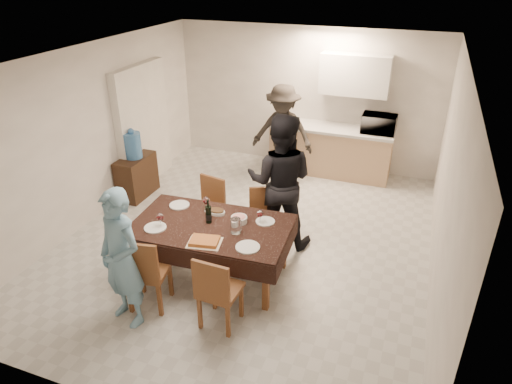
{
  "coord_description": "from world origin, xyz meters",
  "views": [
    {
      "loc": [
        2.04,
        -5.21,
        3.68
      ],
      "look_at": [
        0.23,
        -0.3,
        0.96
      ],
      "focal_mm": 32.0,
      "sensor_mm": 36.0,
      "label": 1
    }
  ],
  "objects_px": {
    "water_pitcher": "(236,226)",
    "person_kitchen": "(283,132)",
    "dining_table": "(211,227)",
    "microwave": "(379,124)",
    "savoury_tart": "(204,241)",
    "person_near": "(121,259)",
    "console": "(137,176)",
    "water_jug": "(133,145)",
    "person_far": "(280,181)",
    "wine_bottle": "(208,211)"
  },
  "relations": [
    {
      "from": "water_pitcher",
      "to": "person_kitchen",
      "type": "height_order",
      "value": "person_kitchen"
    },
    {
      "from": "console",
      "to": "person_near",
      "type": "height_order",
      "value": "person_near"
    },
    {
      "from": "wine_bottle",
      "to": "microwave",
      "type": "bearing_deg",
      "value": 65.88
    },
    {
      "from": "dining_table",
      "to": "water_pitcher",
      "type": "relative_size",
      "value": 10.69
    },
    {
      "from": "dining_table",
      "to": "water_jug",
      "type": "bearing_deg",
      "value": 140.46
    },
    {
      "from": "person_near",
      "to": "person_kitchen",
      "type": "bearing_deg",
      "value": 100.87
    },
    {
      "from": "water_jug",
      "to": "console",
      "type": "bearing_deg",
      "value": 0.0
    },
    {
      "from": "person_kitchen",
      "to": "dining_table",
      "type": "bearing_deg",
      "value": -88.68
    },
    {
      "from": "savoury_tart",
      "to": "person_near",
      "type": "height_order",
      "value": "person_near"
    },
    {
      "from": "dining_table",
      "to": "person_kitchen",
      "type": "relative_size",
      "value": 1.15
    },
    {
      "from": "person_near",
      "to": "microwave",
      "type": "bearing_deg",
      "value": 83.13
    },
    {
      "from": "dining_table",
      "to": "water_jug",
      "type": "xyz_separation_m",
      "value": [
        -2.15,
        1.57,
        0.2
      ]
    },
    {
      "from": "dining_table",
      "to": "microwave",
      "type": "height_order",
      "value": "microwave"
    },
    {
      "from": "dining_table",
      "to": "microwave",
      "type": "xyz_separation_m",
      "value": [
        1.55,
        3.62,
        0.35
      ]
    },
    {
      "from": "dining_table",
      "to": "wine_bottle",
      "type": "distance_m",
      "value": 0.2
    },
    {
      "from": "dining_table",
      "to": "person_far",
      "type": "xyz_separation_m",
      "value": [
        0.55,
        1.05,
        0.24
      ]
    },
    {
      "from": "water_pitcher",
      "to": "microwave",
      "type": "distance_m",
      "value": 3.86
    },
    {
      "from": "water_pitcher",
      "to": "microwave",
      "type": "relative_size",
      "value": 0.32
    },
    {
      "from": "microwave",
      "to": "person_kitchen",
      "type": "relative_size",
      "value": 0.34
    },
    {
      "from": "savoury_tart",
      "to": "console",
      "type": "bearing_deg",
      "value": 139.07
    },
    {
      "from": "water_pitcher",
      "to": "person_kitchen",
      "type": "bearing_deg",
      "value": 97.49
    },
    {
      "from": "water_pitcher",
      "to": "person_far",
      "type": "relative_size",
      "value": 0.1
    },
    {
      "from": "savoury_tart",
      "to": "person_kitchen",
      "type": "height_order",
      "value": "person_kitchen"
    },
    {
      "from": "console",
      "to": "water_pitcher",
      "type": "xyz_separation_m",
      "value": [
        2.5,
        -1.62,
        0.49
      ]
    },
    {
      "from": "savoury_tart",
      "to": "dining_table",
      "type": "bearing_deg",
      "value": 104.74
    },
    {
      "from": "console",
      "to": "savoury_tart",
      "type": "bearing_deg",
      "value": -40.93
    },
    {
      "from": "person_far",
      "to": "water_jug",
      "type": "bearing_deg",
      "value": -19.14
    },
    {
      "from": "microwave",
      "to": "person_near",
      "type": "bearing_deg",
      "value": 65.8
    },
    {
      "from": "wine_bottle",
      "to": "person_kitchen",
      "type": "height_order",
      "value": "person_kitchen"
    },
    {
      "from": "dining_table",
      "to": "person_near",
      "type": "distance_m",
      "value": 1.19
    },
    {
      "from": "microwave",
      "to": "water_pitcher",
      "type": "bearing_deg",
      "value": 71.92
    },
    {
      "from": "dining_table",
      "to": "microwave",
      "type": "distance_m",
      "value": 3.95
    },
    {
      "from": "dining_table",
      "to": "console",
      "type": "height_order",
      "value": "dining_table"
    },
    {
      "from": "savoury_tart",
      "to": "water_jug",
      "type": "bearing_deg",
      "value": 139.07
    },
    {
      "from": "microwave",
      "to": "person_far",
      "type": "xyz_separation_m",
      "value": [
        -1.0,
        -2.57,
        -0.11
      ]
    },
    {
      "from": "water_jug",
      "to": "person_far",
      "type": "bearing_deg",
      "value": -10.96
    },
    {
      "from": "person_kitchen",
      "to": "console",
      "type": "bearing_deg",
      "value": -142.56
    },
    {
      "from": "savoury_tart",
      "to": "person_near",
      "type": "distance_m",
      "value": 0.93
    },
    {
      "from": "water_pitcher",
      "to": "person_kitchen",
      "type": "distance_m",
      "value": 3.24
    },
    {
      "from": "wine_bottle",
      "to": "person_far",
      "type": "relative_size",
      "value": 0.16
    },
    {
      "from": "water_pitcher",
      "to": "microwave",
      "type": "xyz_separation_m",
      "value": [
        1.2,
        3.67,
        0.23
      ]
    },
    {
      "from": "console",
      "to": "wine_bottle",
      "type": "distance_m",
      "value": 2.66
    },
    {
      "from": "water_jug",
      "to": "person_far",
      "type": "height_order",
      "value": "person_far"
    },
    {
      "from": "person_near",
      "to": "person_kitchen",
      "type": "relative_size",
      "value": 0.94
    },
    {
      "from": "dining_table",
      "to": "person_kitchen",
      "type": "distance_m",
      "value": 3.17
    },
    {
      "from": "water_pitcher",
      "to": "wine_bottle",
      "type": "bearing_deg",
      "value": 165.96
    },
    {
      "from": "console",
      "to": "dining_table",
      "type": "bearing_deg",
      "value": -36.16
    },
    {
      "from": "console",
      "to": "person_near",
      "type": "relative_size",
      "value": 0.47
    },
    {
      "from": "person_far",
      "to": "person_kitchen",
      "type": "distance_m",
      "value": 2.21
    },
    {
      "from": "dining_table",
      "to": "wine_bottle",
      "type": "bearing_deg",
      "value": 131.63
    }
  ]
}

